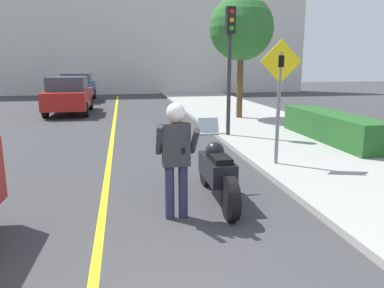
% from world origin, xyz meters
% --- Properties ---
extents(sidewalk_curb, '(4.40, 44.00, 0.12)m').
position_xyz_m(sidewalk_curb, '(4.80, 4.00, 0.06)').
color(sidewalk_curb, '#9E9E99').
rests_on(sidewalk_curb, ground).
extents(road_center_line, '(0.12, 36.00, 0.01)m').
position_xyz_m(road_center_line, '(-0.60, 6.00, 0.00)').
color(road_center_line, yellow).
rests_on(road_center_line, ground).
extents(building_backdrop, '(28.00, 1.20, 9.51)m').
position_xyz_m(building_backdrop, '(0.00, 26.00, 4.76)').
color(building_backdrop, beige).
rests_on(building_backdrop, ground).
extents(motorcycle, '(0.62, 2.33, 1.32)m').
position_xyz_m(motorcycle, '(1.28, 2.74, 0.52)').
color(motorcycle, black).
rests_on(motorcycle, ground).
extents(person_biker, '(0.59, 0.47, 1.74)m').
position_xyz_m(person_biker, '(0.51, 2.11, 1.07)').
color(person_biker, '#282D4C').
rests_on(person_biker, ground).
extents(crossing_sign, '(0.91, 0.08, 2.65)m').
position_xyz_m(crossing_sign, '(3.05, 4.40, 1.72)').
color(crossing_sign, slate).
rests_on(crossing_sign, sidewalk_curb).
extents(traffic_light, '(0.26, 0.30, 3.75)m').
position_xyz_m(traffic_light, '(2.92, 7.81, 2.73)').
color(traffic_light, '#2D2D30').
rests_on(traffic_light, sidewalk_curb).
extents(hedge_row, '(0.90, 4.30, 0.77)m').
position_xyz_m(hedge_row, '(5.60, 6.54, 0.51)').
color(hedge_row, '#235623').
rests_on(hedge_row, sidewalk_curb).
extents(street_tree, '(2.50, 2.50, 4.75)m').
position_xyz_m(street_tree, '(4.40, 11.41, 3.60)').
color(street_tree, brown).
rests_on(street_tree, sidewalk_curb).
extents(parked_car_red, '(1.88, 4.20, 1.68)m').
position_xyz_m(parked_car_red, '(-2.67, 14.79, 0.86)').
color(parked_car_red, black).
rests_on(parked_car_red, ground).
extents(parked_car_blue, '(1.88, 4.20, 1.68)m').
position_xyz_m(parked_car_blue, '(-2.93, 20.83, 0.86)').
color(parked_car_blue, black).
rests_on(parked_car_blue, ground).
extents(parked_car_grey, '(1.88, 4.20, 1.68)m').
position_xyz_m(parked_car_grey, '(-3.62, 26.86, 0.86)').
color(parked_car_grey, black).
rests_on(parked_car_grey, ground).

